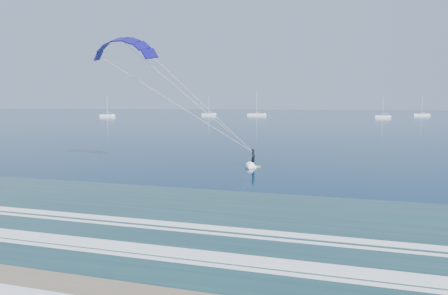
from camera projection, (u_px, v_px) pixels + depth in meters
name	position (u px, v px, depth m)	size (l,w,h in m)	color
kitesurfer_rig	(190.00, 98.00, 41.07)	(16.86, 9.62, 14.50)	#93E71B
sailboat_0	(107.00, 115.00, 212.31)	(8.02, 2.40, 11.00)	white
sailboat_1	(209.00, 114.00, 234.02)	(8.07, 2.40, 11.16)	white
sailboat_2	(257.00, 114.00, 232.43)	(10.50, 2.40, 13.91)	white
sailboat_3	(383.00, 116.00, 195.67)	(6.87, 2.40, 9.79)	white
sailboat_4	(422.00, 115.00, 227.78)	(8.28, 2.40, 11.32)	white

